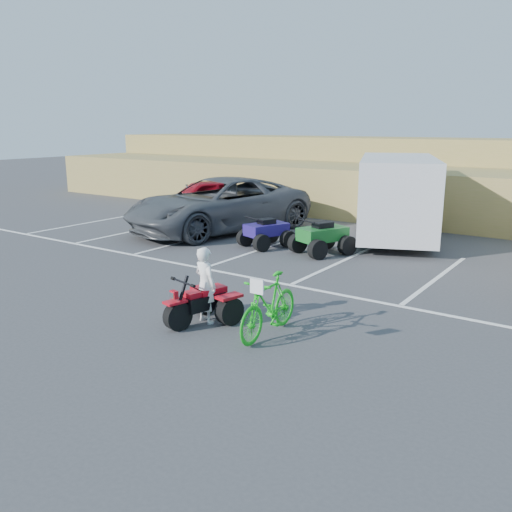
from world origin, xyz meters
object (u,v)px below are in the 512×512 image
Objects in this scene: rider at (205,285)px; quad_atv_blue at (266,247)px; quad_atv_green at (322,254)px; cargo_trailer at (397,195)px; red_trike_atv at (200,324)px; green_dirt_bike at (269,305)px; red_car at (203,197)px; grey_pickup at (219,205)px.

quad_atv_blue is at bearing -52.59° from rider.
rider reaches higher than quad_atv_green.
quad_atv_green is (-0.97, -3.28, -1.46)m from cargo_trailer.
rider reaches higher than red_trike_atv.
cargo_trailer is at bearing 97.60° from quad_atv_green.
green_dirt_bike is 0.30× the size of cargo_trailer.
red_car is at bearing 143.53° from red_trike_atv.
rider is 0.98× the size of quad_atv_blue.
rider is 0.24× the size of cargo_trailer.
red_car is 0.72× the size of cargo_trailer.
green_dirt_bike is 7.31m from quad_atv_blue.
red_car reaches higher than quad_atv_green.
green_dirt_bike is 6.61m from quad_atv_green.
quad_atv_green is at bearing 25.56° from quad_atv_blue.
grey_pickup is 4.17× the size of quad_atv_green.
rider is at bearing -38.13° from grey_pickup.
grey_pickup is 1.10× the size of cargo_trailer.
green_dirt_bike is 0.42× the size of red_car.
quad_atv_blue is (-2.71, 6.18, -0.74)m from rider.
green_dirt_bike is 0.28× the size of grey_pickup.
cargo_trailer is (5.67, 2.27, 0.51)m from grey_pickup.
grey_pickup reaches higher than quad_atv_blue.
quad_atv_green is (1.87, 0.16, 0.00)m from quad_atv_blue.
red_trike_atv is at bearing -58.83° from quad_atv_green.
quad_atv_blue is 0.93× the size of quad_atv_green.
quad_atv_blue is (-2.84, -3.44, -1.46)m from cargo_trailer.
grey_pickup is 3.20m from quad_atv_blue.
red_trike_atv is at bearing -171.18° from green_dirt_bike.
quad_atv_green is at bearing -68.74° from rider.
quad_atv_blue is (2.83, -1.17, -0.94)m from grey_pickup.
rider reaches higher than quad_atv_blue.
grey_pickup is 6.13m from cargo_trailer.
green_dirt_bike is at bearing -12.49° from red_car.
grey_pickup reaches higher than red_trike_atv.
quad_atv_green is (-2.21, 6.21, -0.56)m from green_dirt_bike.
cargo_trailer is 3.72m from quad_atv_green.
red_trike_atv is 0.23× the size of cargo_trailer.
quad_atv_green is at bearing -128.59° from cargo_trailer.
red_car is (-8.17, 9.80, 0.76)m from red_trike_atv.
red_car is at bearing 179.83° from quad_atv_green.
red_trike_atv is 0.97× the size of rider.
grey_pickup reaches higher than rider.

